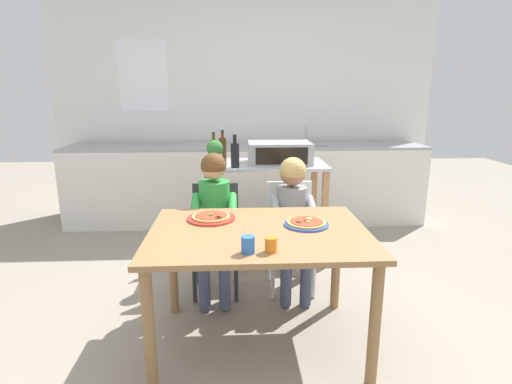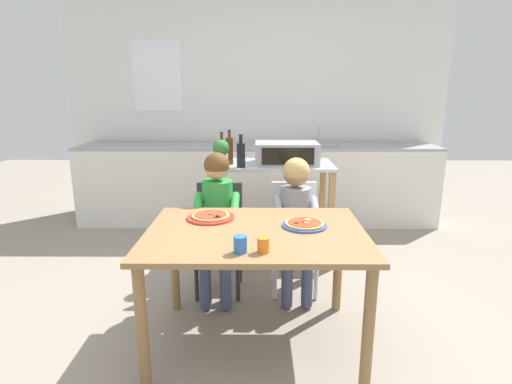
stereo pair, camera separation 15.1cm
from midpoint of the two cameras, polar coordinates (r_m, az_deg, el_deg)
name	(u,v)px [view 1 (the left image)]	position (r m, az deg, el deg)	size (l,w,h in m)	color
ground_plane	(251,267)	(3.61, -1.90, -10.43)	(10.97, 10.97, 0.00)	gray
back_wall_tiled	(245,102)	(4.99, -2.51, 12.43)	(4.46, 0.13, 2.70)	white
kitchen_counter	(246,184)	(4.70, -2.27, 1.18)	(4.02, 0.60, 1.09)	silver
kitchen_island_cart	(265,196)	(3.60, 0.06, -0.54)	(1.05, 0.57, 0.88)	#B7BABF
toaster_oven	(279,153)	(3.51, 2.08, 5.51)	(0.54, 0.36, 0.18)	#999BA0
bottle_squat_spirits	(214,149)	(3.68, -7.09, 5.98)	(0.06, 0.06, 0.25)	#4C2D14
bottle_dark_olive_oil	(235,154)	(3.33, -4.27, 5.27)	(0.07, 0.07, 0.27)	black
bottle_slim_sauce	(223,150)	(3.48, -5.93, 5.81)	(0.06, 0.06, 0.29)	#4C2D14
potted_herb_plant	(215,153)	(3.34, -7.08, 5.47)	(0.13, 0.13, 0.22)	beige
dining_table	(259,247)	(2.36, -1.46, -7.66)	(1.25, 0.91, 0.73)	olive
dining_chair_left	(216,230)	(3.08, -7.08, -5.34)	(0.36, 0.36, 0.81)	#333338
dining_chair_right	(290,228)	(3.12, 3.44, -5.02)	(0.36, 0.36, 0.81)	silver
child_in_green_shirt	(214,210)	(2.91, -7.35, -2.58)	(0.32, 0.42, 1.05)	#424C6B
child_in_grey_shirt	(293,209)	(2.95, 3.76, -2.45)	(0.32, 0.42, 1.01)	#424C6B
pizza_plate_red_rimmed	(211,217)	(2.54, -7.98, -3.55)	(0.30, 0.30, 0.03)	red
pizza_plate_blue_rimmed	(306,223)	(2.41, 5.29, -4.40)	(0.26, 0.26, 0.03)	#3356B7
drinking_cup_orange	(271,245)	(2.01, -0.06, -7.41)	(0.06, 0.06, 0.08)	orange
drinking_cup_blue	(248,245)	(2.01, -3.30, -7.38)	(0.07, 0.07, 0.09)	blue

